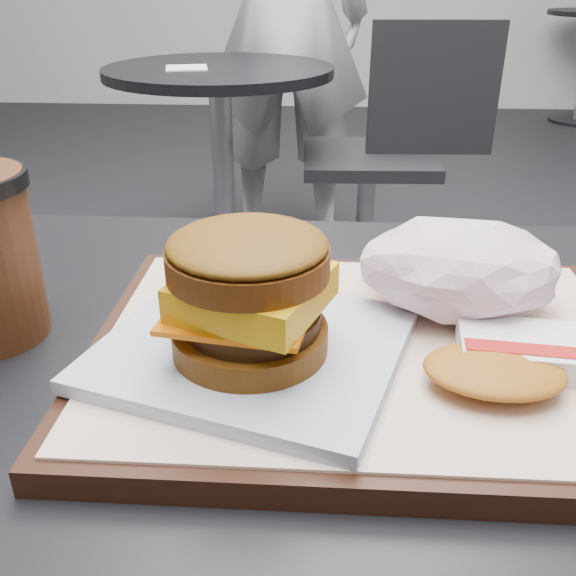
# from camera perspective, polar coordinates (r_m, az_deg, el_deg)

# --- Properties ---
(customer_table) EXTENTS (0.80, 0.60, 0.77)m
(customer_table) POSITION_cam_1_polar(r_m,az_deg,el_deg) (0.57, 3.90, -23.44)
(customer_table) COLOR #A5A5AA
(customer_table) RESTS_ON ground
(serving_tray) EXTENTS (0.38, 0.28, 0.02)m
(serving_tray) POSITION_cam_1_polar(r_m,az_deg,el_deg) (0.45, 6.84, -5.71)
(serving_tray) COLOR black
(serving_tray) RESTS_ON customer_table
(breakfast_sandwich) EXTENTS (0.23, 0.22, 0.09)m
(breakfast_sandwich) POSITION_cam_1_polar(r_m,az_deg,el_deg) (0.41, -3.36, -1.69)
(breakfast_sandwich) COLOR silver
(breakfast_sandwich) RESTS_ON serving_tray
(hash_brown) EXTENTS (0.12, 0.10, 0.02)m
(hash_brown) POSITION_cam_1_polar(r_m,az_deg,el_deg) (0.43, 19.47, -5.97)
(hash_brown) COLOR white
(hash_brown) RESTS_ON serving_tray
(crumpled_wrapper) EXTENTS (0.15, 0.12, 0.06)m
(crumpled_wrapper) POSITION_cam_1_polar(r_m,az_deg,el_deg) (0.49, 15.06, 1.69)
(crumpled_wrapper) COLOR white
(crumpled_wrapper) RESTS_ON serving_tray
(neighbor_table) EXTENTS (0.70, 0.70, 0.75)m
(neighbor_table) POSITION_cam_1_polar(r_m,az_deg,el_deg) (2.10, -5.91, 13.62)
(neighbor_table) COLOR black
(neighbor_table) RESTS_ON ground
(napkin) EXTENTS (0.14, 0.14, 0.00)m
(napkin) POSITION_cam_1_polar(r_m,az_deg,el_deg) (2.02, -9.01, 18.76)
(napkin) COLOR white
(napkin) RESTS_ON neighbor_table
(neighbor_chair) EXTENTS (0.61, 0.44, 0.88)m
(neighbor_chair) POSITION_cam_1_polar(r_m,az_deg,el_deg) (2.14, 9.07, 12.59)
(neighbor_chair) COLOR #A4A4A9
(neighbor_chair) RESTS_ON ground
(patron) EXTENTS (0.64, 0.42, 1.74)m
(patron) POSITION_cam_1_polar(r_m,az_deg,el_deg) (2.56, -0.26, 23.37)
(patron) COLOR silver
(patron) RESTS_ON ground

